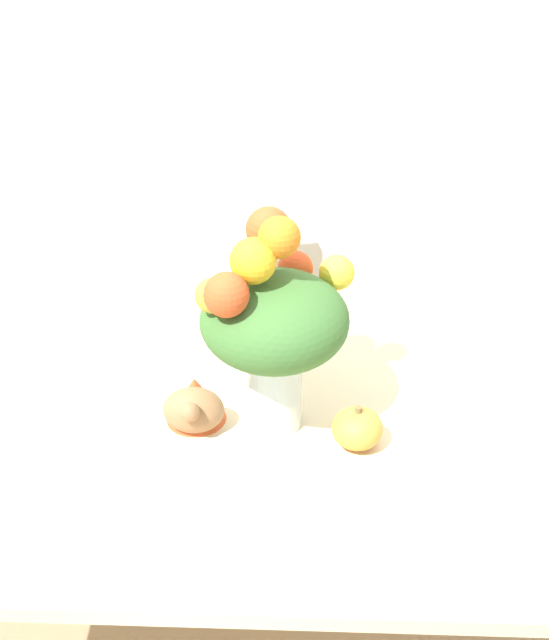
{
  "coord_description": "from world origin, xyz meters",
  "views": [
    {
      "loc": [
        0.1,
        -1.37,
        1.84
      ],
      "look_at": [
        0.05,
        0.03,
        0.99
      ],
      "focal_mm": 50.0,
      "sensor_mm": 36.0,
      "label": 1
    }
  ],
  "objects_px": {
    "pumpkin": "(357,428)",
    "turkey_figurine": "(195,404)",
    "dining_chair_near_window": "(197,321)",
    "flower_vase": "(273,322)"
  },
  "relations": [
    {
      "from": "flower_vase",
      "to": "turkey_figurine",
      "type": "xyz_separation_m",
      "value": [
        -0.15,
        -0.01,
        -0.18
      ]
    },
    {
      "from": "turkey_figurine",
      "to": "pumpkin",
      "type": "bearing_deg",
      "value": -9.77
    },
    {
      "from": "pumpkin",
      "to": "turkey_figurine",
      "type": "height_order",
      "value": "turkey_figurine"
    },
    {
      "from": "turkey_figurine",
      "to": "dining_chair_near_window",
      "type": "bearing_deg",
      "value": 96.99
    },
    {
      "from": "flower_vase",
      "to": "dining_chair_near_window",
      "type": "relative_size",
      "value": 0.48
    },
    {
      "from": "pumpkin",
      "to": "dining_chair_near_window",
      "type": "bearing_deg",
      "value": 115.25
    },
    {
      "from": "turkey_figurine",
      "to": "dining_chair_near_window",
      "type": "relative_size",
      "value": 0.17
    },
    {
      "from": "dining_chair_near_window",
      "to": "pumpkin",
      "type": "bearing_deg",
      "value": -68.07
    },
    {
      "from": "flower_vase",
      "to": "turkey_figurine",
      "type": "height_order",
      "value": "flower_vase"
    },
    {
      "from": "pumpkin",
      "to": "dining_chair_near_window",
      "type": "xyz_separation_m",
      "value": [
        -0.42,
        0.88,
        -0.31
      ]
    }
  ]
}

